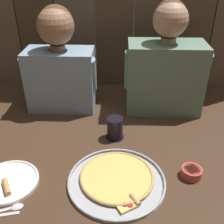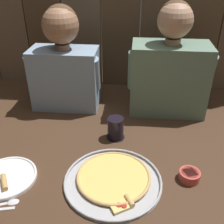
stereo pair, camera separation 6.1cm
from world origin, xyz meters
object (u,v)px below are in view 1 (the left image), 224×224
at_px(dinner_plate, 8,182).
at_px(drinking_glass, 115,128).
at_px(pizza_tray, 117,179).
at_px(diner_left, 59,63).
at_px(diner_right, 166,66).
at_px(dipping_bowl, 192,172).

relative_size(dinner_plate, drinking_glass, 2.21).
xyz_separation_m(pizza_tray, diner_left, (-0.33, 0.60, 0.26)).
bearing_deg(pizza_tray, diner_right, 67.38).
bearing_deg(diner_right, drinking_glass, -131.33).
xyz_separation_m(pizza_tray, dinner_plate, (-0.44, -0.03, -0.00)).
bearing_deg(diner_right, dinner_plate, -137.30).
bearing_deg(dinner_plate, drinking_glass, 38.18).
relative_size(pizza_tray, drinking_glass, 3.59).
bearing_deg(diner_right, diner_left, 179.93).
xyz_separation_m(drinking_glass, diner_right, (0.27, 0.30, 0.21)).
xyz_separation_m(pizza_tray, diner_right, (0.25, 0.60, 0.26)).
bearing_deg(diner_left, dipping_bowl, -41.49).
height_order(dinner_plate, diner_right, diner_right).
bearing_deg(drinking_glass, diner_right, 48.67).
xyz_separation_m(pizza_tray, drinking_glass, (-0.02, 0.30, 0.04)).
bearing_deg(pizza_tray, dinner_plate, -175.89).
bearing_deg(drinking_glass, dinner_plate, -141.82).
bearing_deg(dipping_bowl, diner_right, 95.63).
xyz_separation_m(dinner_plate, diner_left, (0.10, 0.63, 0.26)).
distance_m(pizza_tray, diner_right, 0.70).
bearing_deg(diner_left, pizza_tray, -61.21).
relative_size(pizza_tray, diner_right, 0.65).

